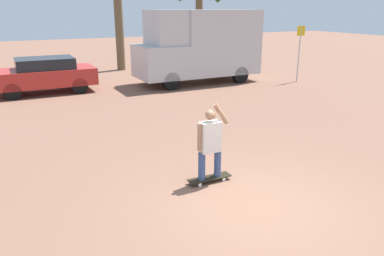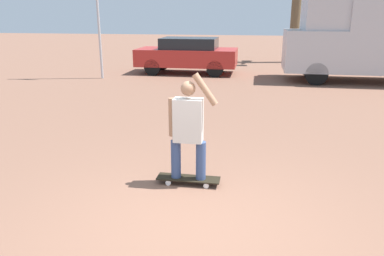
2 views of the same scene
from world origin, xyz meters
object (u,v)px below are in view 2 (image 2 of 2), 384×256
object	(u,v)px
skateboard	(188,179)
parked_car_red	(188,54)
camper_van	(373,32)
person_skateboarder	(188,126)

from	to	relation	value
skateboard	parked_car_red	world-z (taller)	parked_car_red
camper_van	parked_car_red	world-z (taller)	camper_van
person_skateboarder	camper_van	bearing A→B (deg)	63.04
skateboard	parked_car_red	distance (m)	10.47
person_skateboarder	parked_car_red	world-z (taller)	person_skateboarder
camper_van	parked_car_red	bearing A→B (deg)	172.81
person_skateboarder	skateboard	bearing A→B (deg)	-0.00
camper_van	person_skateboarder	bearing A→B (deg)	-116.96
camper_van	skateboard	bearing A→B (deg)	-116.95
person_skateboarder	camper_van	xyz separation A→B (m)	(4.79, 9.42, 0.87)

